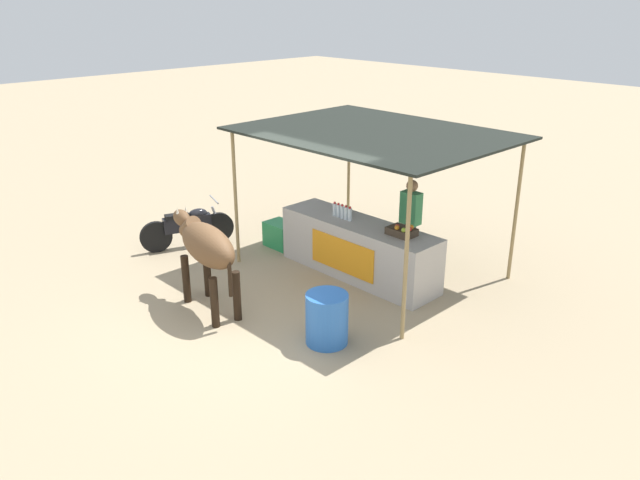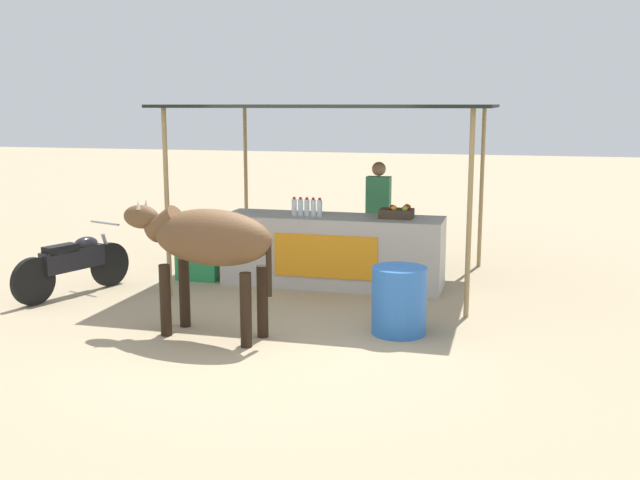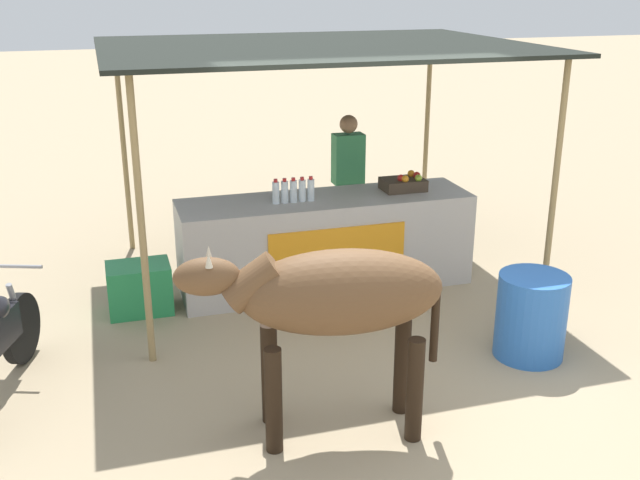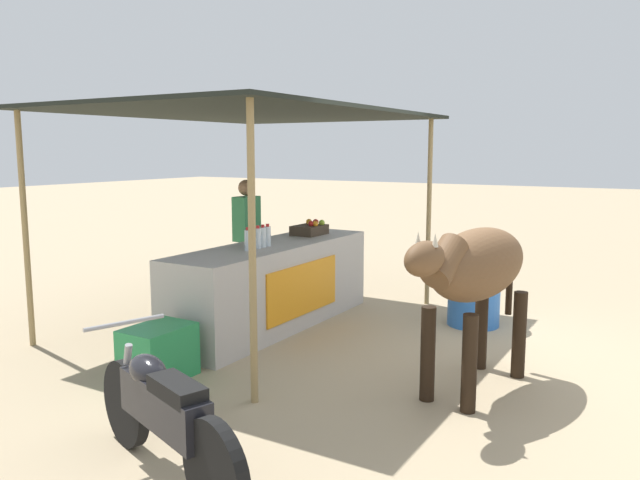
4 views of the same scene
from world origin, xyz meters
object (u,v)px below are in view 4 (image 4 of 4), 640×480
object	(u,v)px
cooler_box	(158,353)
motorcycle_parked	(163,413)
vendor_behind_counter	(247,243)
water_barrel	(474,294)
cow	(474,270)
stall_counter	(274,285)
fruit_crate	(310,229)

from	to	relation	value
cooler_box	motorcycle_parked	size ratio (longest dim) A/B	0.35
vendor_behind_counter	water_barrel	size ratio (longest dim) A/B	2.24
vendor_behind_counter	cow	size ratio (longest dim) A/B	0.89
stall_counter	fruit_crate	xyz separation A→B (m)	(0.87, 0.05, 0.55)
cooler_box	water_barrel	distance (m)	3.65
fruit_crate	cow	size ratio (longest dim) A/B	0.24
cooler_box	motorcycle_parked	world-z (taller)	motorcycle_parked
stall_counter	cow	world-z (taller)	cow
cooler_box	cow	world-z (taller)	cow
vendor_behind_counter	cow	xyz separation A→B (m)	(-1.23, -3.31, 0.18)
cooler_box	cow	size ratio (longest dim) A/B	0.32
vendor_behind_counter	water_barrel	world-z (taller)	vendor_behind_counter
fruit_crate	stall_counter	bearing A→B (deg)	-176.81
water_barrel	stall_counter	bearing A→B (deg)	121.84
vendor_behind_counter	cooler_box	bearing A→B (deg)	-160.53
fruit_crate	vendor_behind_counter	world-z (taller)	vendor_behind_counter
cooler_box	cow	bearing A→B (deg)	-64.48
motorcycle_parked	water_barrel	bearing A→B (deg)	-7.85
water_barrel	motorcycle_parked	xyz separation A→B (m)	(-4.35, 0.60, 0.06)
fruit_crate	cooler_box	size ratio (longest dim) A/B	0.73
stall_counter	cooler_box	xyz separation A→B (m)	(-1.91, -0.10, -0.24)
stall_counter	fruit_crate	bearing A→B (deg)	3.19
water_barrel	motorcycle_parked	distance (m)	4.39
water_barrel	fruit_crate	bearing A→B (deg)	99.83
motorcycle_parked	cow	bearing A→B (deg)	-26.42
stall_counter	vendor_behind_counter	bearing A→B (deg)	56.83
stall_counter	fruit_crate	world-z (taller)	fruit_crate
cow	fruit_crate	bearing A→B (deg)	58.21
cow	motorcycle_parked	bearing A→B (deg)	153.58
cooler_box	motorcycle_parked	xyz separation A→B (m)	(-1.21, -1.27, 0.19)
vendor_behind_counter	cow	world-z (taller)	vendor_behind_counter
stall_counter	water_barrel	xyz separation A→B (m)	(1.22, -1.97, -0.11)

